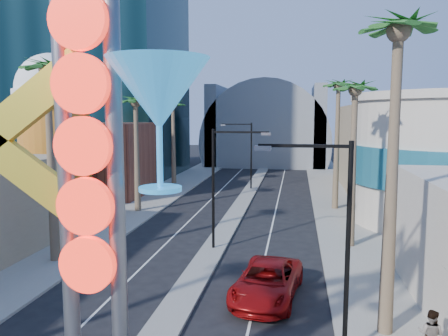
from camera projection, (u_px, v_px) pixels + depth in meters
sidewalk_west at (151, 201)px, 45.20m from camera, size 5.00×100.00×0.15m
sidewalk_east at (339, 207)px, 42.10m from camera, size 5.00×100.00×0.15m
median at (245, 198)px, 46.59m from camera, size 1.60×84.00×0.15m
brick_filler_west at (103, 159)px, 48.73m from camera, size 10.00×10.00×8.00m
filler_east at (385, 147)px, 53.17m from camera, size 10.00×20.00×10.00m
beer_mug at (54, 126)px, 40.60m from camera, size 7.00×7.00×14.50m
canopy at (267, 140)px, 79.37m from camera, size 22.00×16.00×22.00m
neon_sign at (119, 176)px, 11.28m from camera, size 6.53×2.60×12.55m
streetlight_0 at (221, 177)px, 28.30m from camera, size 3.79×0.25×8.00m
streetlight_1 at (247, 149)px, 51.97m from camera, size 3.79×0.25×8.00m
streetlight_2 at (335, 229)px, 15.54m from camera, size 3.45×0.25×8.00m
palm_1 at (47, 81)px, 25.22m from camera, size 2.40×2.40×12.70m
palm_2 at (136, 108)px, 39.09m from camera, size 2.40×2.40×11.20m
palm_3 at (173, 110)px, 50.84m from camera, size 2.40×2.40×11.20m
palm_5 at (398, 51)px, 16.35m from camera, size 2.40×2.40×13.20m
palm_6 at (355, 99)px, 28.26m from camera, size 2.40×2.40×11.70m
palm_7 at (338, 94)px, 39.90m from camera, size 2.40×2.40×12.70m
red_pickup at (267, 281)px, 21.20m from camera, size 3.63×6.46×1.71m
pedestrian_b at (431, 335)px, 15.60m from camera, size 1.13×1.07×1.85m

